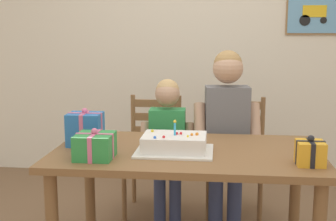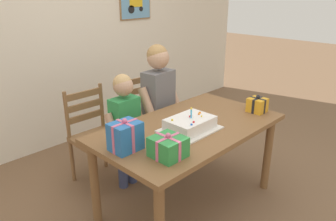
# 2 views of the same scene
# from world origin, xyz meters

# --- Properties ---
(back_wall) EXTENTS (6.40, 0.11, 2.60)m
(back_wall) POSITION_xyz_m (0.00, 1.92, 1.30)
(back_wall) COLOR silver
(back_wall) RESTS_ON ground
(dining_table) EXTENTS (1.55, 0.89, 0.75)m
(dining_table) POSITION_xyz_m (0.00, 0.00, 0.65)
(dining_table) COLOR brown
(dining_table) RESTS_ON ground
(birthday_cake) EXTENTS (0.44, 0.34, 0.19)m
(birthday_cake) POSITION_xyz_m (-0.07, -0.06, 0.80)
(birthday_cake) COLOR white
(birthday_cake) RESTS_ON dining_table
(gift_box_red_large) EXTENTS (0.21, 0.17, 0.23)m
(gift_box_red_large) POSITION_xyz_m (-0.62, 0.04, 0.85)
(gift_box_red_large) COLOR #286BB7
(gift_box_red_large) RESTS_ON dining_table
(gift_box_beside_cake) EXTENTS (0.21, 0.21, 0.17)m
(gift_box_beside_cake) POSITION_xyz_m (-0.49, -0.23, 0.82)
(gift_box_beside_cake) COLOR #2D8E42
(gift_box_beside_cake) RESTS_ON dining_table
(gift_box_corner_small) EXTENTS (0.15, 0.15, 0.16)m
(gift_box_corner_small) POSITION_xyz_m (0.66, -0.23, 0.81)
(gift_box_corner_small) COLOR gold
(gift_box_corner_small) RESTS_ON dining_table
(chair_left) EXTENTS (0.43, 0.43, 0.92)m
(chair_left) POSITION_xyz_m (-0.33, 0.89, 0.47)
(chair_left) COLOR brown
(chair_left) RESTS_ON ground
(chair_right) EXTENTS (0.46, 0.46, 0.92)m
(chair_right) POSITION_xyz_m (0.33, 0.89, 0.47)
(chair_right) COLOR brown
(chair_right) RESTS_ON ground
(child_older) EXTENTS (0.49, 0.29, 1.30)m
(child_older) POSITION_xyz_m (0.24, 0.61, 0.79)
(child_older) COLOR #38426B
(child_older) RESTS_ON ground
(child_younger) EXTENTS (0.40, 0.23, 1.10)m
(child_younger) POSITION_xyz_m (-0.18, 0.61, 0.67)
(child_younger) COLOR #38426B
(child_younger) RESTS_ON ground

